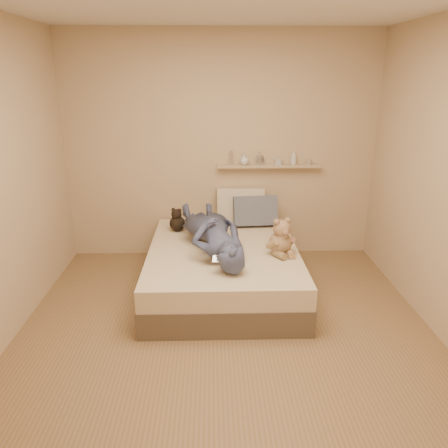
{
  "coord_description": "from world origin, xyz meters",
  "views": [
    {
      "loc": [
        -0.11,
        -3.16,
        2.11
      ],
      "look_at": [
        0.0,
        0.65,
        0.8
      ],
      "focal_mm": 35.0,
      "sensor_mm": 36.0,
      "label": 1
    }
  ],
  "objects_px": {
    "game_console": "(221,259)",
    "wall_shelf": "(268,166)",
    "pillow_cream": "(241,205)",
    "teddy_bear": "(281,240)",
    "person": "(212,232)",
    "dark_plush": "(177,221)",
    "pillow_grey": "(255,211)",
    "bed": "(223,268)"
  },
  "relations": [
    {
      "from": "game_console",
      "to": "wall_shelf",
      "type": "height_order",
      "value": "wall_shelf"
    },
    {
      "from": "game_console",
      "to": "pillow_cream",
      "type": "height_order",
      "value": "pillow_cream"
    },
    {
      "from": "teddy_bear",
      "to": "person",
      "type": "height_order",
      "value": "teddy_bear"
    },
    {
      "from": "teddy_bear",
      "to": "wall_shelf",
      "type": "height_order",
      "value": "wall_shelf"
    },
    {
      "from": "game_console",
      "to": "pillow_cream",
      "type": "distance_m",
      "value": 1.46
    },
    {
      "from": "wall_shelf",
      "to": "dark_plush",
      "type": "bearing_deg",
      "value": -159.56
    },
    {
      "from": "person",
      "to": "wall_shelf",
      "type": "distance_m",
      "value": 1.23
    },
    {
      "from": "pillow_cream",
      "to": "pillow_grey",
      "type": "xyz_separation_m",
      "value": [
        0.16,
        -0.14,
        -0.03
      ]
    },
    {
      "from": "bed",
      "to": "person",
      "type": "height_order",
      "value": "person"
    },
    {
      "from": "person",
      "to": "dark_plush",
      "type": "bearing_deg",
      "value": -68.09
    },
    {
      "from": "bed",
      "to": "game_console",
      "type": "distance_m",
      "value": 0.71
    },
    {
      "from": "bed",
      "to": "dark_plush",
      "type": "distance_m",
      "value": 0.8
    },
    {
      "from": "teddy_bear",
      "to": "pillow_cream",
      "type": "distance_m",
      "value": 1.07
    },
    {
      "from": "dark_plush",
      "to": "teddy_bear",
      "type": "bearing_deg",
      "value": -33.74
    },
    {
      "from": "pillow_grey",
      "to": "wall_shelf",
      "type": "distance_m",
      "value": 0.55
    },
    {
      "from": "teddy_bear",
      "to": "dark_plush",
      "type": "distance_m",
      "value": 1.27
    },
    {
      "from": "game_console",
      "to": "dark_plush",
      "type": "height_order",
      "value": "dark_plush"
    },
    {
      "from": "wall_shelf",
      "to": "bed",
      "type": "bearing_deg",
      "value": -121.18
    },
    {
      "from": "dark_plush",
      "to": "pillow_cream",
      "type": "xyz_separation_m",
      "value": [
        0.73,
        0.31,
        0.08
      ]
    },
    {
      "from": "teddy_bear",
      "to": "person",
      "type": "relative_size",
      "value": 0.26
    },
    {
      "from": "game_console",
      "to": "teddy_bear",
      "type": "relative_size",
      "value": 0.44
    },
    {
      "from": "pillow_grey",
      "to": "wall_shelf",
      "type": "height_order",
      "value": "wall_shelf"
    },
    {
      "from": "teddy_bear",
      "to": "wall_shelf",
      "type": "xyz_separation_m",
      "value": [
        -0.0,
        1.09,
        0.5
      ]
    },
    {
      "from": "game_console",
      "to": "wall_shelf",
      "type": "bearing_deg",
      "value": 69.01
    },
    {
      "from": "bed",
      "to": "wall_shelf",
      "type": "xyz_separation_m",
      "value": [
        0.55,
        0.91,
        0.88
      ]
    },
    {
      "from": "pillow_grey",
      "to": "bed",
      "type": "bearing_deg",
      "value": -119.3
    },
    {
      "from": "bed",
      "to": "teddy_bear",
      "type": "height_order",
      "value": "teddy_bear"
    },
    {
      "from": "dark_plush",
      "to": "wall_shelf",
      "type": "xyz_separation_m",
      "value": [
        1.05,
        0.39,
        0.53
      ]
    },
    {
      "from": "bed",
      "to": "person",
      "type": "bearing_deg",
      "value": -172.89
    },
    {
      "from": "pillow_cream",
      "to": "wall_shelf",
      "type": "bearing_deg",
      "value": 13.78
    },
    {
      "from": "bed",
      "to": "pillow_cream",
      "type": "relative_size",
      "value": 3.45
    },
    {
      "from": "teddy_bear",
      "to": "pillow_grey",
      "type": "xyz_separation_m",
      "value": [
        -0.17,
        0.88,
        0.02
      ]
    },
    {
      "from": "bed",
      "to": "game_console",
      "type": "relative_size",
      "value": 11.67
    },
    {
      "from": "dark_plush",
      "to": "pillow_grey",
      "type": "relative_size",
      "value": 0.54
    },
    {
      "from": "bed",
      "to": "teddy_bear",
      "type": "relative_size",
      "value": 5.08
    },
    {
      "from": "bed",
      "to": "teddy_bear",
      "type": "bearing_deg",
      "value": -18.54
    },
    {
      "from": "dark_plush",
      "to": "wall_shelf",
      "type": "height_order",
      "value": "wall_shelf"
    },
    {
      "from": "pillow_grey",
      "to": "wall_shelf",
      "type": "relative_size",
      "value": 0.42
    },
    {
      "from": "dark_plush",
      "to": "wall_shelf",
      "type": "distance_m",
      "value": 1.24
    },
    {
      "from": "wall_shelf",
      "to": "person",
      "type": "bearing_deg",
      "value": -125.51
    },
    {
      "from": "dark_plush",
      "to": "pillow_cream",
      "type": "distance_m",
      "value": 0.8
    },
    {
      "from": "person",
      "to": "bed",
      "type": "bearing_deg",
      "value": 172.64
    }
  ]
}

